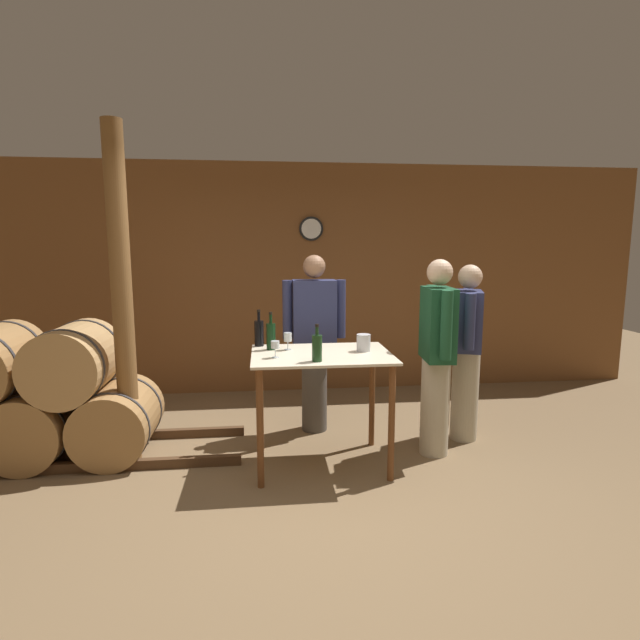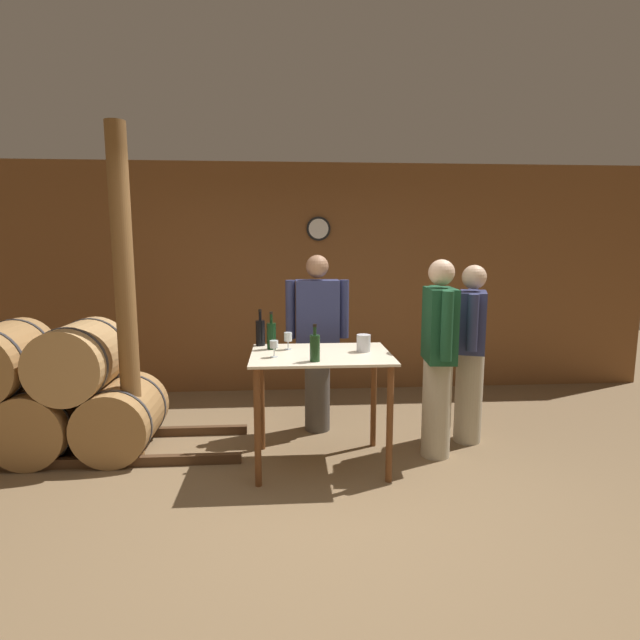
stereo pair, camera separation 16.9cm
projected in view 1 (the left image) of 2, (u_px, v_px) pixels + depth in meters
The scene contains 14 objects.
ground_plane at pixel (332, 502), 3.46m from camera, with size 14.00×14.00×0.00m, color brown.
back_wall at pixel (301, 279), 5.94m from camera, with size 8.40×0.08×2.70m.
barrel_rack at pixel (37, 400), 4.10m from camera, with size 3.33×0.79×1.14m.
tasting_table at pixel (321, 374), 3.95m from camera, with size 1.09×0.79×0.92m.
wooden_post at pixel (122, 298), 3.92m from camera, with size 0.16×0.16×2.70m.
wine_bottle_far_left at pixel (259, 332), 4.18m from camera, with size 0.08×0.08×0.31m.
wine_bottle_left at pixel (271, 335), 4.04m from camera, with size 0.07×0.07×0.31m.
wine_bottle_center at pixel (317, 347), 3.64m from camera, with size 0.08×0.08×0.28m.
wine_glass_near_left at pixel (275, 345), 3.76m from camera, with size 0.06×0.06×0.13m.
wine_glass_near_center at pixel (288, 338), 4.03m from camera, with size 0.06×0.06×0.14m.
ice_bucket at pixel (364, 343), 3.99m from camera, with size 0.11×0.11×0.14m.
person_host at pixel (314, 339), 4.68m from camera, with size 0.59×0.24×1.67m.
person_visitor_with_scarf at pixel (437, 354), 4.14m from camera, with size 0.25×0.59×1.65m.
person_visitor_bearded at pixel (467, 349), 4.47m from camera, with size 0.34×0.56×1.59m.
Camera 1 is at (-0.45, -3.19, 1.78)m, focal length 28.00 mm.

